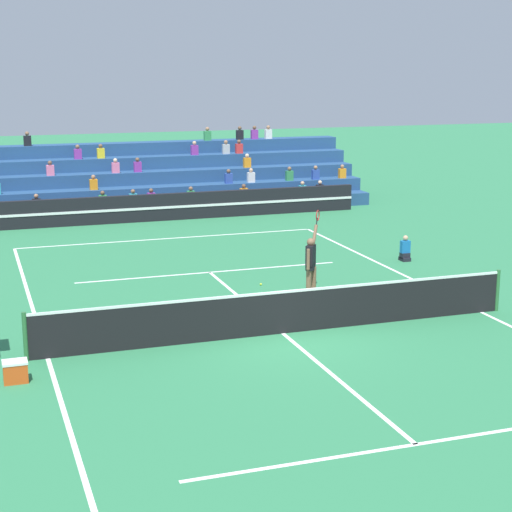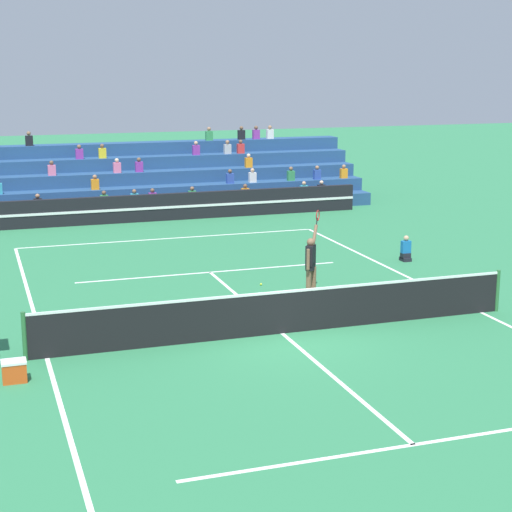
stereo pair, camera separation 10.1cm
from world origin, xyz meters
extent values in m
plane|color=#2D7A4C|center=(0.00, 0.00, 0.00)|extent=(120.00, 120.00, 0.00)
cube|color=white|center=(0.00, 11.90, 0.00)|extent=(11.00, 0.10, 0.01)
cube|color=white|center=(-5.50, 0.00, 0.00)|extent=(0.10, 23.80, 0.01)
cube|color=white|center=(5.50, 0.00, 0.00)|extent=(0.10, 23.80, 0.01)
cube|color=white|center=(0.00, -6.43, 0.00)|extent=(8.25, 0.10, 0.01)
cube|color=white|center=(0.00, 6.43, 0.00)|extent=(8.25, 0.10, 0.01)
cube|color=white|center=(0.00, 0.00, 0.00)|extent=(0.10, 12.85, 0.01)
cylinder|color=#2D6B38|center=(-5.95, 0.00, 0.55)|extent=(0.10, 0.10, 1.10)
cylinder|color=#2D6B38|center=(5.95, 0.00, 0.55)|extent=(0.10, 0.10, 1.10)
cube|color=black|center=(0.00, 0.00, 0.50)|extent=(11.90, 0.02, 1.00)
cube|color=white|center=(0.00, 0.00, 1.03)|extent=(11.90, 0.04, 0.06)
cube|color=black|center=(0.00, 15.57, 0.55)|extent=(18.00, 0.24, 1.10)
cube|color=white|center=(0.00, 15.44, 0.55)|extent=(18.00, 0.02, 0.10)
cube|color=navy|center=(0.00, 16.85, 0.28)|extent=(20.65, 0.95, 0.55)
cube|color=black|center=(8.02, 16.68, 0.77)|extent=(0.32, 0.22, 0.44)
sphere|color=beige|center=(8.02, 16.68, 1.09)|extent=(0.18, 0.18, 0.18)
cube|color=teal|center=(7.18, 16.68, 0.77)|extent=(0.32, 0.22, 0.44)
sphere|color=tan|center=(7.18, 16.68, 1.09)|extent=(0.18, 0.18, 0.18)
cube|color=black|center=(-4.31, 16.68, 0.77)|extent=(0.32, 0.22, 0.44)
sphere|color=#9E7051|center=(-4.31, 16.68, 1.09)|extent=(0.18, 0.18, 0.18)
cube|color=purple|center=(0.36, 16.68, 0.77)|extent=(0.32, 0.22, 0.44)
sphere|color=brown|center=(0.36, 16.68, 1.09)|extent=(0.18, 0.18, 0.18)
cube|color=#338C4C|center=(2.08, 16.68, 0.77)|extent=(0.32, 0.22, 0.44)
sphere|color=brown|center=(2.08, 16.68, 1.09)|extent=(0.18, 0.18, 0.18)
cube|color=orange|center=(4.45, 16.68, 0.77)|extent=(0.32, 0.22, 0.44)
sphere|color=brown|center=(4.45, 16.68, 1.09)|extent=(0.18, 0.18, 0.18)
cube|color=#338C4C|center=(-1.66, 16.68, 0.77)|extent=(0.32, 0.22, 0.44)
sphere|color=brown|center=(-1.66, 16.68, 1.09)|extent=(0.18, 0.18, 0.18)
cube|color=teal|center=(-0.40, 16.68, 0.77)|extent=(0.32, 0.22, 0.44)
sphere|color=brown|center=(-0.40, 16.68, 1.09)|extent=(0.18, 0.18, 0.18)
cube|color=navy|center=(0.00, 17.80, 0.55)|extent=(20.65, 0.95, 1.10)
cube|color=silver|center=(5.09, 17.63, 1.32)|extent=(0.32, 0.22, 0.44)
sphere|color=tan|center=(5.09, 17.63, 1.64)|extent=(0.18, 0.18, 0.18)
cube|color=orange|center=(-1.87, 17.63, 1.32)|extent=(0.32, 0.22, 0.44)
sphere|color=#9E7051|center=(-1.87, 17.63, 1.64)|extent=(0.18, 0.18, 0.18)
cube|color=orange|center=(9.53, 17.63, 1.32)|extent=(0.32, 0.22, 0.44)
sphere|color=#9E7051|center=(9.53, 17.63, 1.64)|extent=(0.18, 0.18, 0.18)
cube|color=#2D4CA5|center=(8.20, 17.63, 1.32)|extent=(0.32, 0.22, 0.44)
sphere|color=#9E7051|center=(8.20, 17.63, 1.64)|extent=(0.18, 0.18, 0.18)
cube|color=#338C4C|center=(6.92, 17.63, 1.32)|extent=(0.32, 0.22, 0.44)
sphere|color=brown|center=(6.92, 17.63, 1.64)|extent=(0.18, 0.18, 0.18)
cube|color=#2D4CA5|center=(4.05, 17.63, 1.32)|extent=(0.32, 0.22, 0.44)
sphere|color=brown|center=(4.05, 17.63, 1.64)|extent=(0.18, 0.18, 0.18)
cube|color=navy|center=(0.00, 18.75, 0.83)|extent=(20.65, 0.95, 1.65)
cube|color=orange|center=(5.22, 18.58, 1.87)|extent=(0.32, 0.22, 0.44)
sphere|color=beige|center=(5.22, 18.58, 2.19)|extent=(0.18, 0.18, 0.18)
cube|color=purple|center=(0.20, 18.58, 1.87)|extent=(0.32, 0.22, 0.44)
sphere|color=brown|center=(0.20, 18.58, 2.19)|extent=(0.18, 0.18, 0.18)
cube|color=pink|center=(-3.53, 18.58, 1.87)|extent=(0.32, 0.22, 0.44)
sphere|color=brown|center=(-3.53, 18.58, 2.19)|extent=(0.18, 0.18, 0.18)
cube|color=pink|center=(-0.77, 18.58, 1.87)|extent=(0.32, 0.22, 0.44)
sphere|color=beige|center=(-0.77, 18.58, 2.19)|extent=(0.18, 0.18, 0.18)
cube|color=navy|center=(0.00, 19.70, 1.10)|extent=(20.65, 0.95, 2.20)
cube|color=purple|center=(3.02, 19.53, 2.42)|extent=(0.32, 0.22, 0.44)
sphere|color=tan|center=(3.02, 19.53, 2.74)|extent=(0.18, 0.18, 0.18)
cube|color=purple|center=(-2.24, 19.53, 2.42)|extent=(0.32, 0.22, 0.44)
sphere|color=brown|center=(-2.24, 19.53, 2.74)|extent=(0.18, 0.18, 0.18)
cube|color=red|center=(5.15, 19.53, 2.42)|extent=(0.32, 0.22, 0.44)
sphere|color=brown|center=(5.15, 19.53, 2.74)|extent=(0.18, 0.18, 0.18)
cube|color=yellow|center=(-1.24, 19.53, 2.42)|extent=(0.32, 0.22, 0.44)
sphere|color=brown|center=(-1.24, 19.53, 2.74)|extent=(0.18, 0.18, 0.18)
cube|color=#B2B2B7|center=(4.51, 19.53, 2.42)|extent=(0.32, 0.22, 0.44)
sphere|color=#9E7051|center=(4.51, 19.53, 2.74)|extent=(0.18, 0.18, 0.18)
cube|color=navy|center=(0.00, 20.65, 1.38)|extent=(20.65, 0.95, 2.75)
cube|color=silver|center=(6.92, 20.48, 2.97)|extent=(0.32, 0.22, 0.44)
sphere|color=#9E7051|center=(6.92, 20.48, 3.29)|extent=(0.18, 0.18, 0.18)
cube|color=#338C4C|center=(3.90, 20.48, 2.97)|extent=(0.32, 0.22, 0.44)
sphere|color=#9E7051|center=(3.90, 20.48, 3.29)|extent=(0.18, 0.18, 0.18)
cube|color=black|center=(5.49, 20.48, 2.97)|extent=(0.32, 0.22, 0.44)
sphere|color=brown|center=(5.49, 20.48, 3.29)|extent=(0.18, 0.18, 0.18)
cube|color=purple|center=(6.22, 20.48, 2.97)|extent=(0.32, 0.22, 0.44)
sphere|color=brown|center=(6.22, 20.48, 3.29)|extent=(0.18, 0.18, 0.18)
cube|color=black|center=(-4.27, 20.48, 2.97)|extent=(0.32, 0.22, 0.44)
sphere|color=brown|center=(-4.27, 20.48, 3.29)|extent=(0.18, 0.18, 0.18)
cube|color=black|center=(6.46, 5.89, 0.06)|extent=(0.28, 0.36, 0.12)
cube|color=black|center=(6.46, 5.89, 0.18)|extent=(0.28, 0.24, 0.18)
cube|color=#1966B2|center=(6.46, 5.89, 0.47)|extent=(0.30, 0.18, 0.40)
sphere|color=tan|center=(6.46, 5.89, 0.76)|extent=(0.17, 0.17, 0.17)
cylinder|color=brown|center=(1.68, 2.51, 0.45)|extent=(0.14, 0.14, 0.90)
cylinder|color=brown|center=(1.88, 2.63, 0.45)|extent=(0.14, 0.14, 0.90)
cube|color=black|center=(1.76, 2.58, 0.94)|extent=(0.35, 0.38, 0.20)
cube|color=black|center=(1.76, 2.58, 1.24)|extent=(0.38, 0.41, 0.56)
sphere|color=brown|center=(1.76, 2.58, 1.60)|extent=(0.22, 0.22, 0.22)
cube|color=white|center=(1.65, 2.53, 0.04)|extent=(0.28, 0.25, 0.09)
cube|color=white|center=(1.85, 2.66, 0.04)|extent=(0.28, 0.25, 0.09)
cylinder|color=brown|center=(1.61, 2.39, 1.18)|extent=(0.09, 0.09, 0.56)
cylinder|color=brown|center=(1.99, 2.87, 1.72)|extent=(0.31, 0.36, 0.56)
cylinder|color=black|center=(2.12, 3.03, 2.06)|extent=(0.11, 0.13, 0.21)
torus|color=#B21E1E|center=(2.17, 3.10, 2.22)|extent=(0.28, 0.35, 0.42)
sphere|color=#C6DB33|center=(0.98, 4.43, 0.03)|extent=(0.07, 0.07, 0.07)
cube|color=#D84C19|center=(-6.25, -1.22, 0.20)|extent=(0.48, 0.36, 0.40)
cube|color=white|center=(-6.25, -1.22, 0.43)|extent=(0.50, 0.38, 0.05)
camera|label=1|loc=(-6.90, -18.26, 6.34)|focal=60.00mm
camera|label=2|loc=(-6.81, -18.29, 6.34)|focal=60.00mm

